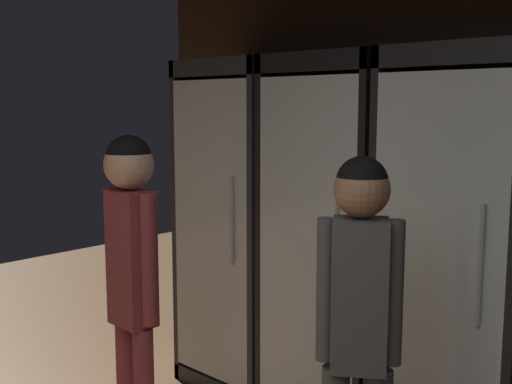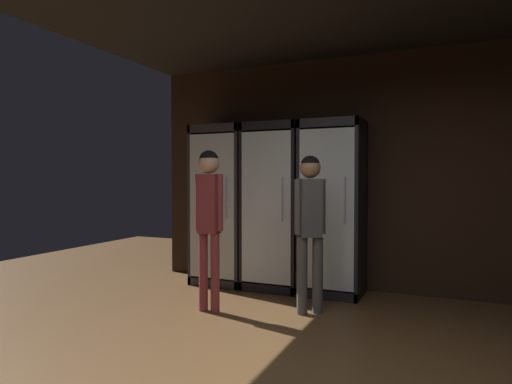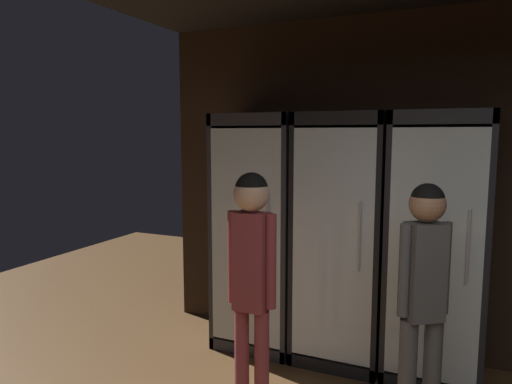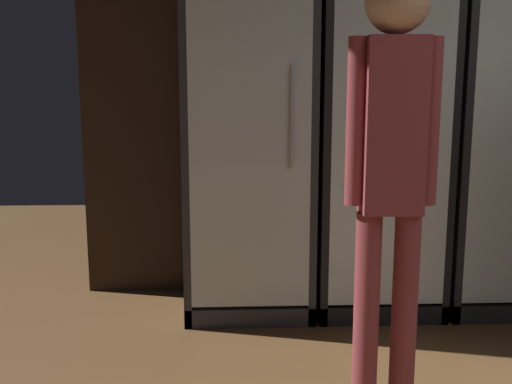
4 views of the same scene
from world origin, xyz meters
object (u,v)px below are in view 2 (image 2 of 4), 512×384
cooler_far_left (225,206)px  cooler_center (334,209)px  cooler_left (276,208)px  shopper_far (209,207)px  shopper_near (310,217)px

cooler_far_left → cooler_center: (1.42, 0.00, 0.01)m
cooler_left → shopper_far: 1.24m
cooler_far_left → cooler_left: same height
shopper_near → shopper_far: 1.01m
cooler_center → shopper_near: bearing=-91.5°
cooler_center → cooler_left: bearing=-180.0°
shopper_far → cooler_left: bearing=78.0°
cooler_far_left → cooler_center: bearing=0.0°
cooler_center → shopper_near: (-0.02, -0.87, -0.03)m
cooler_center → shopper_far: 1.55m
cooler_far_left → cooler_center: same height
shopper_near → shopper_far: (-0.95, -0.34, 0.10)m
cooler_far_left → cooler_center: 1.42m
cooler_left → cooler_center: 0.71m
cooler_left → shopper_far: bearing=-102.0°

